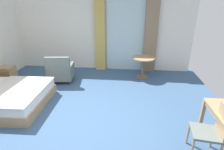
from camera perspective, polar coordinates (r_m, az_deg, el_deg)
The scene contains 10 objects.
ground at distance 4.09m, azimuth -10.58°, elevation -14.32°, with size 6.86×7.16×0.10m, color #38567A.
wall_back at distance 6.60m, azimuth -3.46°, elevation 14.16°, with size 6.46×0.12×2.87m, color white.
balcony_glass_door at distance 6.46m, azimuth 4.29°, elevation 12.43°, with size 1.34×0.02×2.52m, color silver.
curtain_panel_left at distance 6.45m, azimuth -3.85°, elevation 12.64°, with size 0.36×0.10×2.57m, color tan.
curtain_panel_right at distance 6.40m, azimuth 12.43°, elevation 12.10°, with size 0.44×0.10×2.57m, color #897056.
bed at distance 5.08m, azimuth -31.97°, elevation -5.92°, with size 2.02×1.70×1.06m.
nightstand at distance 6.51m, azimuth -30.69°, elevation 0.18°, with size 0.45×0.39×0.52m.
desk_chair at distance 3.31m, azimuth 29.66°, elevation -14.98°, with size 0.49×0.48×0.94m.
armchair_by_window at distance 5.84m, azimuth -16.26°, elevation 1.15°, with size 0.82×0.79×0.88m.
round_cafe_table at distance 5.97m, azimuth 9.98°, elevation 3.99°, with size 0.75×0.75×0.70m.
Camera 1 is at (1.06, -3.13, 2.37)m, focal length 28.31 mm.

